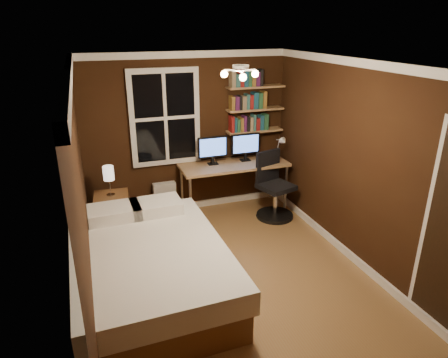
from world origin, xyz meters
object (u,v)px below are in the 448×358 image
object	(u,v)px
monitor_left	(213,151)
radiator	(165,199)
office_chair	(273,192)
bed	(150,268)
monitor_right	(245,147)
nightstand	(113,214)
desk	(234,167)
desk_lamp	(280,148)
bedside_lamp	(109,181)

from	to	relation	value
monitor_left	radiator	bearing A→B (deg)	168.68
radiator	office_chair	xyz separation A→B (m)	(1.60, -0.64, 0.14)
bed	office_chair	world-z (taller)	office_chair
office_chair	monitor_right	bearing A→B (deg)	104.20
bed	nightstand	distance (m)	1.61
monitor_left	bed	bearing A→B (deg)	-126.30
desk	office_chair	world-z (taller)	office_chair
desk_lamp	office_chair	size ratio (longest dim) A/B	0.42
nightstand	office_chair	world-z (taller)	office_chair
desk_lamp	desk	bearing A→B (deg)	168.86
bed	radiator	distance (m)	2.04
desk	office_chair	xyz separation A→B (m)	(0.51, -0.40, -0.34)
bed	monitor_right	world-z (taller)	monitor_right
bedside_lamp	desk_lamp	world-z (taller)	desk_lamp
bedside_lamp	monitor_right	xyz separation A→B (m)	(2.14, 0.22, 0.22)
radiator	desk	world-z (taller)	desk
bed	desk_lamp	size ratio (longest dim) A/B	5.17
bedside_lamp	bed	bearing A→B (deg)	-80.45
bed	office_chair	distance (m)	2.53
radiator	monitor_left	size ratio (longest dim) A/B	1.12
nightstand	radiator	distance (m)	0.91
bedside_lamp	desk	world-z (taller)	bedside_lamp
desk	monitor_right	bearing A→B (deg)	20.69
bed	desk_lamp	world-z (taller)	desk_lamp
bedside_lamp	monitor_left	xyz separation A→B (m)	(1.59, 0.22, 0.22)
monitor_right	office_chair	size ratio (longest dim) A/B	0.45
bed	radiator	xyz separation A→B (m)	(0.56, 1.96, -0.06)
bed	bedside_lamp	distance (m)	1.68
nightstand	desk	distance (m)	1.97
bed	nightstand	world-z (taller)	bed
desk_lamp	bed	bearing A→B (deg)	-146.30
bedside_lamp	desk	bearing A→B (deg)	4.06
radiator	monitor_right	size ratio (longest dim) A/B	1.12
monitor_right	office_chair	bearing A→B (deg)	-59.30
nightstand	monitor_right	size ratio (longest dim) A/B	1.26
bedside_lamp	office_chair	world-z (taller)	office_chair
bedside_lamp	office_chair	distance (m)	2.48
radiator	monitor_left	xyz separation A→B (m)	(0.76, -0.15, 0.77)
bed	desk_lamp	bearing A→B (deg)	32.46
nightstand	office_chair	distance (m)	2.44
desk	monitor_left	distance (m)	0.44
bedside_lamp	radiator	distance (m)	1.06
radiator	office_chair	distance (m)	1.72
monitor_left	office_chair	xyz separation A→B (m)	(0.84, -0.48, -0.63)
desk_lamp	office_chair	xyz separation A→B (m)	(-0.20, -0.26, -0.62)
desk	monitor_left	size ratio (longest dim) A/B	3.60
monitor_left	monitor_right	distance (m)	0.55
desk_lamp	office_chair	world-z (taller)	desk_lamp
desk	office_chair	size ratio (longest dim) A/B	1.63
office_chair	bedside_lamp	bearing A→B (deg)	157.29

